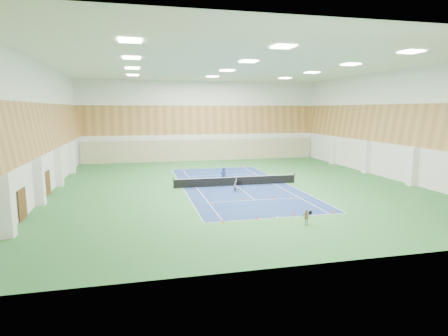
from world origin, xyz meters
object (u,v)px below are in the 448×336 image
at_px(coach, 223,176).
at_px(child_court, 236,187).
at_px(child_apron, 306,217).
at_px(ball_cart, 239,186).
at_px(tennis_net, 236,180).

xyz_separation_m(coach, child_court, (0.28, -4.02, -0.35)).
relative_size(child_apron, ball_cart, 1.18).
distance_m(child_apron, ball_cart, 11.55).
distance_m(tennis_net, child_court, 3.14).
bearing_deg(child_apron, coach, 102.43).
distance_m(coach, child_apron, 15.01).
bearing_deg(child_court, tennis_net, 58.38).
bearing_deg(coach, child_apron, 88.93).
xyz_separation_m(tennis_net, coach, (-1.12, 1.00, 0.34)).
distance_m(coach, child_court, 4.05).
relative_size(tennis_net, child_apron, 11.88).
bearing_deg(ball_cart, child_apron, -99.64).
height_order(child_court, child_apron, child_apron).
relative_size(coach, child_apron, 1.65).
relative_size(coach, ball_cart, 1.95).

